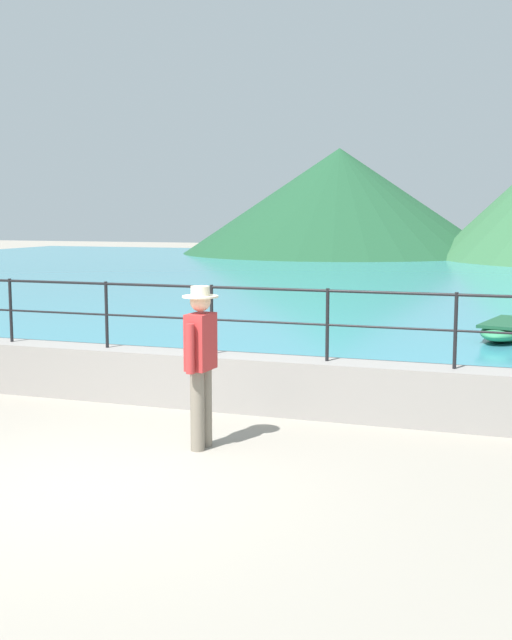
{
  "coord_description": "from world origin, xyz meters",
  "views": [
    {
      "loc": [
        3.86,
        -6.23,
        2.49
      ],
      "look_at": [
        0.43,
        3.7,
        1.1
      ],
      "focal_mm": 44.74,
      "sensor_mm": 36.0,
      "label": 1
    }
  ],
  "objects": [
    {
      "name": "hill_secondary",
      "position": [
        -7.82,
        43.74,
        3.33
      ],
      "size": [
        19.98,
        19.98,
        6.66
      ],
      "primitive_type": "cone",
      "color": "#1E4C2D",
      "rests_on": "ground"
    },
    {
      "name": "person_walking",
      "position": [
        0.6,
        1.43,
        0.98
      ],
      "size": [
        0.38,
        0.57,
        1.75
      ],
      "color": "slate",
      "rests_on": "ground"
    },
    {
      "name": "lake_water",
      "position": [
        0.0,
        25.84,
        0.03
      ],
      "size": [
        64.0,
        44.32,
        0.06
      ],
      "primitive_type": "cube",
      "color": "teal",
      "rests_on": "ground"
    },
    {
      "name": "boat_0",
      "position": [
        3.5,
        10.06,
        0.26
      ],
      "size": [
        1.38,
        2.44,
        0.36
      ],
      "color": "#338C59",
      "rests_on": "lake_water"
    },
    {
      "name": "railing",
      "position": [
        0.0,
        3.2,
        1.31
      ],
      "size": [
        18.44,
        0.04,
        0.9
      ],
      "color": "black",
      "rests_on": "promenade_wall"
    },
    {
      "name": "promenade_wall",
      "position": [
        0.0,
        3.2,
        0.35
      ],
      "size": [
        20.0,
        0.56,
        0.7
      ],
      "primitive_type": "cube",
      "color": "gray",
      "rests_on": "ground"
    },
    {
      "name": "ground_plane",
      "position": [
        0.0,
        0.0,
        0.0
      ],
      "size": [
        120.0,
        120.0,
        0.0
      ],
      "primitive_type": "plane",
      "color": "gray"
    }
  ]
}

